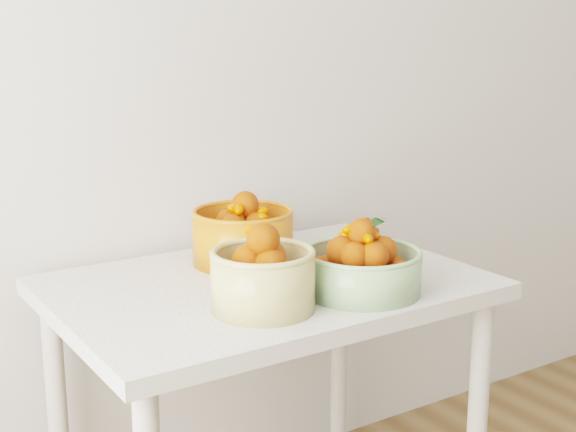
% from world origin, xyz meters
% --- Properties ---
extents(table, '(1.00, 0.70, 0.75)m').
position_xyz_m(table, '(-0.25, 1.60, 0.65)').
color(table, silver).
rests_on(table, ground).
extents(bowl_cream, '(0.24, 0.24, 0.19)m').
position_xyz_m(bowl_cream, '(-0.36, 1.43, 0.82)').
color(bowl_cream, tan).
rests_on(bowl_cream, table).
extents(bowl_green, '(0.30, 0.30, 0.18)m').
position_xyz_m(bowl_green, '(-0.11, 1.41, 0.81)').
color(bowl_green, '#90B981').
rests_on(bowl_green, table).
extents(bowl_orange, '(0.34, 0.34, 0.19)m').
position_xyz_m(bowl_orange, '(-0.22, 1.76, 0.82)').
color(bowl_orange, orange).
rests_on(bowl_orange, table).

